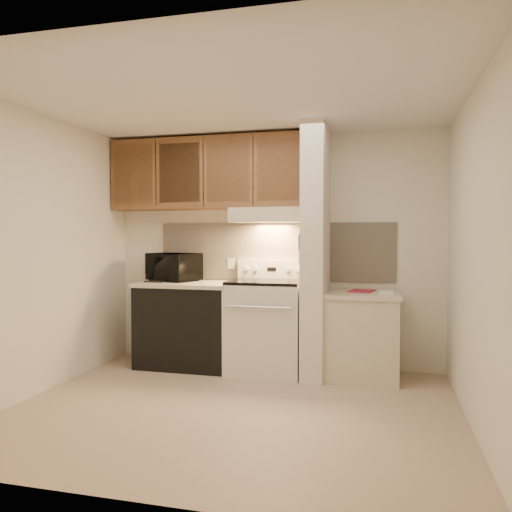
% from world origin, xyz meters
% --- Properties ---
extents(floor, '(3.60, 3.60, 0.00)m').
position_xyz_m(floor, '(0.00, 0.00, 0.00)').
color(floor, tan).
rests_on(floor, ground).
extents(ceiling, '(3.60, 3.60, 0.00)m').
position_xyz_m(ceiling, '(0.00, 0.00, 2.50)').
color(ceiling, white).
rests_on(ceiling, wall_back).
extents(wall_back, '(3.60, 2.50, 0.02)m').
position_xyz_m(wall_back, '(0.00, 1.50, 1.25)').
color(wall_back, white).
rests_on(wall_back, floor).
extents(wall_left, '(0.02, 3.00, 2.50)m').
position_xyz_m(wall_left, '(-1.80, 0.00, 1.25)').
color(wall_left, white).
rests_on(wall_left, floor).
extents(wall_right, '(0.02, 3.00, 2.50)m').
position_xyz_m(wall_right, '(1.80, 0.00, 1.25)').
color(wall_right, white).
rests_on(wall_right, floor).
extents(backsplash, '(2.60, 0.02, 0.63)m').
position_xyz_m(backsplash, '(0.00, 1.49, 1.24)').
color(backsplash, beige).
rests_on(backsplash, wall_back).
extents(range_body, '(0.76, 0.65, 0.92)m').
position_xyz_m(range_body, '(0.00, 1.16, 0.46)').
color(range_body, silver).
rests_on(range_body, floor).
extents(oven_window, '(0.50, 0.01, 0.30)m').
position_xyz_m(oven_window, '(0.00, 0.84, 0.50)').
color(oven_window, black).
rests_on(oven_window, range_body).
extents(oven_handle, '(0.65, 0.02, 0.02)m').
position_xyz_m(oven_handle, '(0.00, 0.80, 0.72)').
color(oven_handle, silver).
rests_on(oven_handle, range_body).
extents(cooktop, '(0.74, 0.64, 0.03)m').
position_xyz_m(cooktop, '(0.00, 1.16, 0.94)').
color(cooktop, black).
rests_on(cooktop, range_body).
extents(range_backguard, '(0.76, 0.08, 0.20)m').
position_xyz_m(range_backguard, '(0.00, 1.44, 1.05)').
color(range_backguard, silver).
rests_on(range_backguard, range_body).
extents(range_display, '(0.10, 0.01, 0.04)m').
position_xyz_m(range_display, '(0.00, 1.40, 1.05)').
color(range_display, black).
rests_on(range_display, range_backguard).
extents(range_knob_left_outer, '(0.05, 0.02, 0.05)m').
position_xyz_m(range_knob_left_outer, '(-0.28, 1.40, 1.05)').
color(range_knob_left_outer, silver).
rests_on(range_knob_left_outer, range_backguard).
extents(range_knob_left_inner, '(0.05, 0.02, 0.05)m').
position_xyz_m(range_knob_left_inner, '(-0.18, 1.40, 1.05)').
color(range_knob_left_inner, silver).
rests_on(range_knob_left_inner, range_backguard).
extents(range_knob_right_inner, '(0.05, 0.02, 0.05)m').
position_xyz_m(range_knob_right_inner, '(0.18, 1.40, 1.05)').
color(range_knob_right_inner, silver).
rests_on(range_knob_right_inner, range_backguard).
extents(range_knob_right_outer, '(0.05, 0.02, 0.05)m').
position_xyz_m(range_knob_right_outer, '(0.28, 1.40, 1.05)').
color(range_knob_right_outer, silver).
rests_on(range_knob_right_outer, range_backguard).
extents(dishwasher_front, '(1.00, 0.63, 0.87)m').
position_xyz_m(dishwasher_front, '(-0.88, 1.17, 0.43)').
color(dishwasher_front, black).
rests_on(dishwasher_front, floor).
extents(left_countertop, '(1.04, 0.67, 0.04)m').
position_xyz_m(left_countertop, '(-0.88, 1.17, 0.89)').
color(left_countertop, beige).
rests_on(left_countertop, dishwasher_front).
extents(spoon_rest, '(0.21, 0.08, 0.01)m').
position_xyz_m(spoon_rest, '(-1.22, 1.06, 0.92)').
color(spoon_rest, black).
rests_on(spoon_rest, left_countertop).
extents(teal_jar, '(0.12, 0.12, 0.11)m').
position_xyz_m(teal_jar, '(-0.89, 1.39, 0.97)').
color(teal_jar, '#1B5C5C').
rests_on(teal_jar, left_countertop).
extents(outlet, '(0.08, 0.01, 0.12)m').
position_xyz_m(outlet, '(-0.48, 1.48, 1.10)').
color(outlet, beige).
rests_on(outlet, backsplash).
extents(microwave, '(0.66, 0.56, 0.31)m').
position_xyz_m(microwave, '(-1.10, 1.31, 1.06)').
color(microwave, black).
rests_on(microwave, left_countertop).
extents(partition_pillar, '(0.22, 0.70, 2.50)m').
position_xyz_m(partition_pillar, '(0.51, 1.15, 1.25)').
color(partition_pillar, silver).
rests_on(partition_pillar, floor).
extents(pillar_trim, '(0.01, 0.70, 0.04)m').
position_xyz_m(pillar_trim, '(0.39, 1.15, 1.30)').
color(pillar_trim, brown).
rests_on(pillar_trim, partition_pillar).
extents(knife_strip, '(0.02, 0.42, 0.04)m').
position_xyz_m(knife_strip, '(0.39, 1.10, 1.32)').
color(knife_strip, black).
rests_on(knife_strip, partition_pillar).
extents(knife_blade_a, '(0.01, 0.03, 0.16)m').
position_xyz_m(knife_blade_a, '(0.38, 0.94, 1.22)').
color(knife_blade_a, silver).
rests_on(knife_blade_a, knife_strip).
extents(knife_handle_a, '(0.02, 0.02, 0.10)m').
position_xyz_m(knife_handle_a, '(0.38, 0.95, 1.37)').
color(knife_handle_a, black).
rests_on(knife_handle_a, knife_strip).
extents(knife_blade_b, '(0.01, 0.04, 0.18)m').
position_xyz_m(knife_blade_b, '(0.38, 1.03, 1.21)').
color(knife_blade_b, silver).
rests_on(knife_blade_b, knife_strip).
extents(knife_handle_b, '(0.02, 0.02, 0.10)m').
position_xyz_m(knife_handle_b, '(0.38, 1.01, 1.37)').
color(knife_handle_b, black).
rests_on(knife_handle_b, knife_strip).
extents(knife_blade_c, '(0.01, 0.04, 0.20)m').
position_xyz_m(knife_blade_c, '(0.38, 1.10, 1.20)').
color(knife_blade_c, silver).
rests_on(knife_blade_c, knife_strip).
extents(knife_handle_c, '(0.02, 0.02, 0.10)m').
position_xyz_m(knife_handle_c, '(0.38, 1.10, 1.37)').
color(knife_handle_c, black).
rests_on(knife_handle_c, knife_strip).
extents(knife_blade_d, '(0.01, 0.04, 0.16)m').
position_xyz_m(knife_blade_d, '(0.38, 1.18, 1.22)').
color(knife_blade_d, silver).
rests_on(knife_blade_d, knife_strip).
extents(knife_handle_d, '(0.02, 0.02, 0.10)m').
position_xyz_m(knife_handle_d, '(0.38, 1.18, 1.37)').
color(knife_handle_d, black).
rests_on(knife_handle_d, knife_strip).
extents(knife_blade_e, '(0.01, 0.04, 0.18)m').
position_xyz_m(knife_blade_e, '(0.38, 1.27, 1.21)').
color(knife_blade_e, silver).
rests_on(knife_blade_e, knife_strip).
extents(knife_handle_e, '(0.02, 0.02, 0.10)m').
position_xyz_m(knife_handle_e, '(0.38, 1.27, 1.37)').
color(knife_handle_e, black).
rests_on(knife_handle_e, knife_strip).
extents(oven_mitt, '(0.03, 0.09, 0.21)m').
position_xyz_m(oven_mitt, '(0.38, 1.32, 1.22)').
color(oven_mitt, gray).
rests_on(oven_mitt, partition_pillar).
extents(right_cab_base, '(0.70, 0.60, 0.81)m').
position_xyz_m(right_cab_base, '(0.97, 1.15, 0.40)').
color(right_cab_base, beige).
rests_on(right_cab_base, floor).
extents(right_countertop, '(0.74, 0.64, 0.04)m').
position_xyz_m(right_countertop, '(0.97, 1.15, 0.83)').
color(right_countertop, beige).
rests_on(right_countertop, right_cab_base).
extents(red_folder, '(0.27, 0.34, 0.01)m').
position_xyz_m(red_folder, '(0.96, 1.25, 0.86)').
color(red_folder, '#B52C40').
rests_on(red_folder, right_countertop).
extents(white_box, '(0.15, 0.11, 0.04)m').
position_xyz_m(white_box, '(1.19, 1.05, 0.87)').
color(white_box, white).
rests_on(white_box, right_countertop).
extents(range_hood, '(0.78, 0.44, 0.15)m').
position_xyz_m(range_hood, '(0.00, 1.28, 1.62)').
color(range_hood, beige).
rests_on(range_hood, upper_cabinets).
extents(hood_lip, '(0.78, 0.04, 0.06)m').
position_xyz_m(hood_lip, '(0.00, 1.07, 1.58)').
color(hood_lip, beige).
rests_on(hood_lip, range_hood).
extents(upper_cabinets, '(2.18, 0.33, 0.77)m').
position_xyz_m(upper_cabinets, '(-0.69, 1.32, 2.08)').
color(upper_cabinets, brown).
rests_on(upper_cabinets, wall_back).
extents(cab_door_a, '(0.46, 0.01, 0.63)m').
position_xyz_m(cab_door_a, '(-1.51, 1.17, 2.08)').
color(cab_door_a, brown).
rests_on(cab_door_a, upper_cabinets).
extents(cab_gap_a, '(0.01, 0.01, 0.73)m').
position_xyz_m(cab_gap_a, '(-1.23, 1.16, 2.08)').
color(cab_gap_a, black).
rests_on(cab_gap_a, upper_cabinets).
extents(cab_door_b, '(0.46, 0.01, 0.63)m').
position_xyz_m(cab_door_b, '(-0.96, 1.17, 2.08)').
color(cab_door_b, brown).
rests_on(cab_door_b, upper_cabinets).
extents(cab_gap_b, '(0.01, 0.01, 0.73)m').
position_xyz_m(cab_gap_b, '(-0.69, 1.16, 2.08)').
color(cab_gap_b, black).
rests_on(cab_gap_b, upper_cabinets).
extents(cab_door_c, '(0.46, 0.01, 0.63)m').
position_xyz_m(cab_door_c, '(-0.42, 1.17, 2.08)').
color(cab_door_c, brown).
rests_on(cab_door_c, upper_cabinets).
extents(cab_gap_c, '(0.01, 0.01, 0.73)m').
position_xyz_m(cab_gap_c, '(-0.14, 1.16, 2.08)').
color(cab_gap_c, black).
rests_on(cab_gap_c, upper_cabinets).
extents(cab_door_d, '(0.46, 0.01, 0.63)m').
position_xyz_m(cab_door_d, '(0.13, 1.17, 2.08)').
color(cab_door_d, brown).
rests_on(cab_door_d, upper_cabinets).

